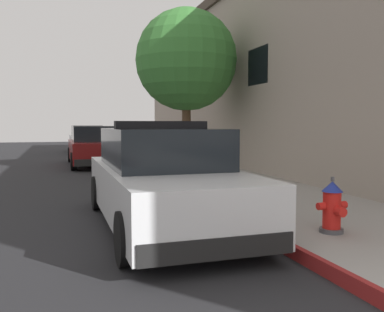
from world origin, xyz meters
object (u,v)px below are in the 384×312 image
at_px(police_cruiser, 163,180).
at_px(parked_car_silver_ahead, 94,147).
at_px(parked_car_dark_far, 87,139).
at_px(street_tree, 186,60).
at_px(fire_hydrant, 332,207).

xyz_separation_m(police_cruiser, parked_car_silver_ahead, (-0.16, 10.69, -0.00)).
bearing_deg(parked_car_dark_far, street_tree, -79.78).
height_order(police_cruiser, parked_car_silver_ahead, police_cruiser).
bearing_deg(police_cruiser, fire_hydrant, -41.88).
bearing_deg(parked_car_dark_far, parked_car_silver_ahead, -91.94).
height_order(parked_car_silver_ahead, street_tree, street_tree).
bearing_deg(police_cruiser, parked_car_silver_ahead, 90.87).
bearing_deg(street_tree, police_cruiser, -110.25).
bearing_deg(parked_car_dark_far, fire_hydrant, -85.04).
distance_m(parked_car_silver_ahead, street_tree, 5.73).
bearing_deg(fire_hydrant, parked_car_dark_far, 94.96).
height_order(parked_car_silver_ahead, fire_hydrant, parked_car_silver_ahead).
height_order(parked_car_dark_far, fire_hydrant, parked_car_dark_far).
xyz_separation_m(police_cruiser, fire_hydrant, (1.92, -1.72, -0.23)).
bearing_deg(fire_hydrant, parked_car_silver_ahead, 99.53).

